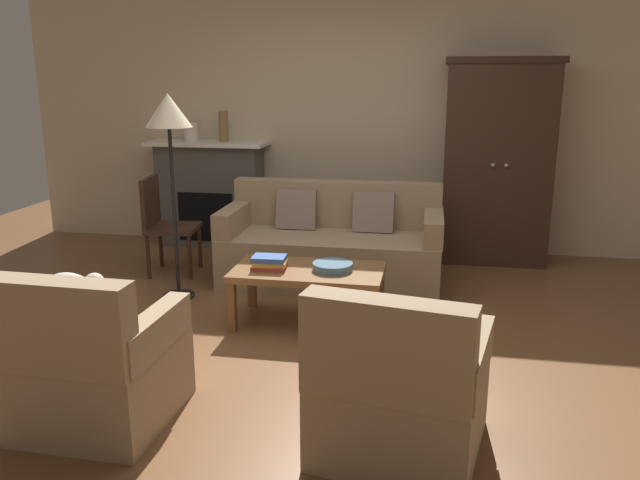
{
  "coord_description": "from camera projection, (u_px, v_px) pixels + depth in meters",
  "views": [
    {
      "loc": [
        0.82,
        -4.14,
        1.8
      ],
      "look_at": [
        -0.04,
        0.6,
        0.55
      ],
      "focal_mm": 35.86,
      "sensor_mm": 36.0,
      "label": 1
    }
  ],
  "objects": [
    {
      "name": "armoire",
      "position": [
        497.0,
        162.0,
        6.16
      ],
      "size": [
        1.06,
        0.57,
        1.96
      ],
      "color": "#382319",
      "rests_on": "ground"
    },
    {
      "name": "ground_plane",
      "position": [
        311.0,
        336.0,
        4.54
      ],
      "size": [
        9.6,
        9.6,
        0.0
      ],
      "primitive_type": "plane",
      "color": "brown"
    },
    {
      "name": "fireplace",
      "position": [
        211.0,
        193.0,
        6.85
      ],
      "size": [
        1.26,
        0.48,
        1.12
      ],
      "color": "#4C4947",
      "rests_on": "ground"
    },
    {
      "name": "mantel_vase_bronze",
      "position": [
        224.0,
        126.0,
        6.63
      ],
      "size": [
        0.1,
        0.1,
        0.32
      ],
      "primitive_type": "cylinder",
      "color": "olive",
      "rests_on": "fireplace"
    },
    {
      "name": "book_stack",
      "position": [
        269.0,
        263.0,
        4.66
      ],
      "size": [
        0.26,
        0.19,
        0.1
      ],
      "color": "#B73833",
      "rests_on": "coffee_table"
    },
    {
      "name": "dog",
      "position": [
        73.0,
        288.0,
        4.8
      ],
      "size": [
        0.57,
        0.26,
        0.39
      ],
      "color": "beige",
      "rests_on": "ground"
    },
    {
      "name": "armchair_near_right",
      "position": [
        399.0,
        393.0,
        3.07
      ],
      "size": [
        0.89,
        0.89,
        0.88
      ],
      "color": "#997F60",
      "rests_on": "ground"
    },
    {
      "name": "back_wall",
      "position": [
        358.0,
        114.0,
        6.62
      ],
      "size": [
        7.2,
        0.1,
        2.8
      ],
      "primitive_type": "cube",
      "color": "beige",
      "rests_on": "ground"
    },
    {
      "name": "couch",
      "position": [
        332.0,
        246.0,
        5.68
      ],
      "size": [
        1.93,
        0.87,
        0.86
      ],
      "color": "#937A5B",
      "rests_on": "ground"
    },
    {
      "name": "armchair_near_left",
      "position": [
        93.0,
        368.0,
        3.34
      ],
      "size": [
        0.8,
        0.79,
        0.88
      ],
      "color": "#997F60",
      "rests_on": "ground"
    },
    {
      "name": "floor_lamp",
      "position": [
        169.0,
        123.0,
        4.97
      ],
      "size": [
        0.36,
        0.36,
        1.66
      ],
      "color": "black",
      "rests_on": "ground"
    },
    {
      "name": "mantel_vase_cream",
      "position": [
        191.0,
        132.0,
        6.7
      ],
      "size": [
        0.15,
        0.15,
        0.19
      ],
      "primitive_type": "cylinder",
      "color": "beige",
      "rests_on": "fireplace"
    },
    {
      "name": "side_chair_wooden",
      "position": [
        163.0,
        219.0,
        5.86
      ],
      "size": [
        0.49,
        0.49,
        0.9
      ],
      "color": "#382319",
      "rests_on": "ground"
    },
    {
      "name": "coffee_table",
      "position": [
        308.0,
        276.0,
        4.69
      ],
      "size": [
        1.1,
        0.6,
        0.42
      ],
      "color": "brown",
      "rests_on": "ground"
    },
    {
      "name": "fruit_bowl",
      "position": [
        333.0,
        266.0,
        4.64
      ],
      "size": [
        0.29,
        0.29,
        0.06
      ],
      "primitive_type": "cylinder",
      "color": "slate",
      "rests_on": "coffee_table"
    }
  ]
}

